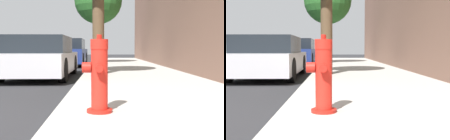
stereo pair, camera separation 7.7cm
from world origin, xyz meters
TOP-DOWN VIEW (x-y plane):
  - sidewalk_slab at (3.31, 0.00)m, footprint 3.20×40.00m
  - fire_hydrant at (2.27, 0.34)m, footprint 0.36×0.37m
  - parked_car_near at (0.42, 5.71)m, footprint 1.88×4.17m
  - parked_car_mid at (0.54, 11.86)m, footprint 1.71×4.43m
  - street_tree_far at (2.08, 12.11)m, footprint 2.53×2.53m

SIDE VIEW (x-z plane):
  - sidewalk_slab at x=3.31m, z-range 0.00..0.14m
  - fire_hydrant at x=2.27m, z-range 0.11..1.03m
  - parked_car_near at x=0.42m, z-range -0.01..1.26m
  - parked_car_mid at x=0.54m, z-range -0.02..1.38m
  - street_tree_far at x=2.08m, z-range 1.14..5.73m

